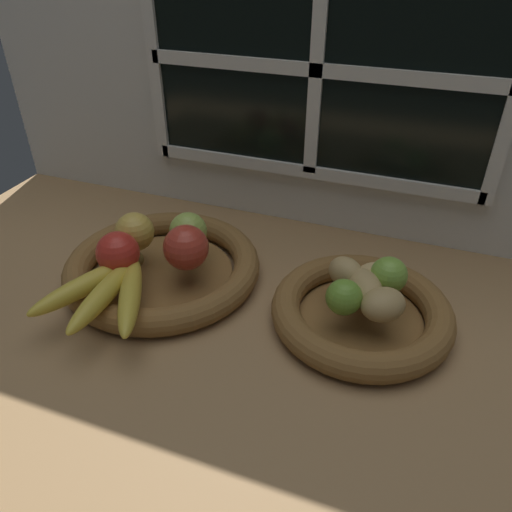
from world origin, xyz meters
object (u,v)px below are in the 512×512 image
(apple_golden_left, at_px, (135,232))
(potato_back, at_px, (382,276))
(potato_oblong, at_px, (346,273))
(lime_far, at_px, (389,275))
(apple_red_right, at_px, (185,248))
(apple_red_front, at_px, (118,253))
(apple_green_back, at_px, (188,231))
(fruit_bowl_right, at_px, (361,312))
(banana_bunch_front, at_px, (108,290))
(lime_near, at_px, (344,297))
(fruit_bowl_left, at_px, (163,267))
(potato_small, at_px, (383,304))
(potato_large, at_px, (365,288))

(apple_golden_left, xyz_separation_m, potato_back, (0.42, 0.04, -0.01))
(apple_golden_left, xyz_separation_m, potato_oblong, (0.37, 0.02, -0.01))
(apple_golden_left, relative_size, lime_far, 1.18)
(apple_red_right, xyz_separation_m, apple_red_front, (-0.10, -0.05, -0.00))
(apple_golden_left, bearing_deg, potato_back, 4.97)
(lime_far, bearing_deg, apple_green_back, 179.25)
(potato_back, xyz_separation_m, potato_oblong, (-0.05, -0.02, 0.00))
(potato_oblong, bearing_deg, fruit_bowl_right, -37.87)
(apple_red_front, distance_m, potato_back, 0.42)
(apple_green_back, height_order, banana_bunch_front, apple_green_back)
(lime_near, bearing_deg, apple_red_front, -176.12)
(fruit_bowl_left, xyz_separation_m, potato_small, (0.38, -0.03, 0.05))
(apple_red_front, bearing_deg, lime_near, 3.88)
(fruit_bowl_right, relative_size, potato_oblong, 4.57)
(fruit_bowl_right, height_order, banana_bunch_front, banana_bunch_front)
(apple_red_right, relative_size, potato_oblong, 1.22)
(fruit_bowl_right, distance_m, banana_bunch_front, 0.39)
(apple_red_front, relative_size, apple_green_back, 1.07)
(fruit_bowl_left, distance_m, apple_golden_left, 0.08)
(apple_green_back, distance_m, potato_small, 0.35)
(fruit_bowl_left, height_order, potato_oblong, potato_oblong)
(apple_red_right, height_order, potato_large, apple_red_right)
(fruit_bowl_right, relative_size, potato_large, 3.34)
(apple_red_right, height_order, apple_red_front, apple_red_right)
(fruit_bowl_right, distance_m, lime_far, 0.07)
(apple_red_front, xyz_separation_m, potato_large, (0.39, 0.06, -0.01))
(fruit_bowl_left, height_order, fruit_bowl_right, same)
(fruit_bowl_right, relative_size, lime_near, 5.23)
(apple_green_back, relative_size, lime_near, 1.22)
(fruit_bowl_left, relative_size, potato_oblong, 5.54)
(lime_near, height_order, lime_far, lime_far)
(apple_golden_left, distance_m, apple_red_front, 0.07)
(apple_golden_left, relative_size, apple_red_front, 0.97)
(apple_red_front, relative_size, lime_far, 1.22)
(apple_red_right, bearing_deg, apple_red_front, -154.66)
(fruit_bowl_right, bearing_deg, lime_far, 52.13)
(apple_red_front, height_order, potato_back, apple_red_front)
(potato_small, bearing_deg, fruit_bowl_right, 135.00)
(apple_golden_left, xyz_separation_m, lime_far, (0.43, 0.03, -0.01))
(fruit_bowl_right, relative_size, potato_back, 3.62)
(fruit_bowl_right, distance_m, lime_near, 0.07)
(banana_bunch_front, distance_m, potato_oblong, 0.37)
(apple_red_front, xyz_separation_m, lime_far, (0.42, 0.10, -0.01))
(apple_green_back, xyz_separation_m, potato_oblong, (0.28, -0.01, -0.01))
(apple_red_front, bearing_deg, apple_red_right, 25.34)
(potato_large, bearing_deg, potato_small, -45.00)
(apple_red_right, height_order, lime_near, apple_red_right)
(potato_oblong, height_order, lime_near, lime_near)
(apple_red_front, distance_m, apple_green_back, 0.13)
(apple_golden_left, bearing_deg, potato_oblong, 3.31)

